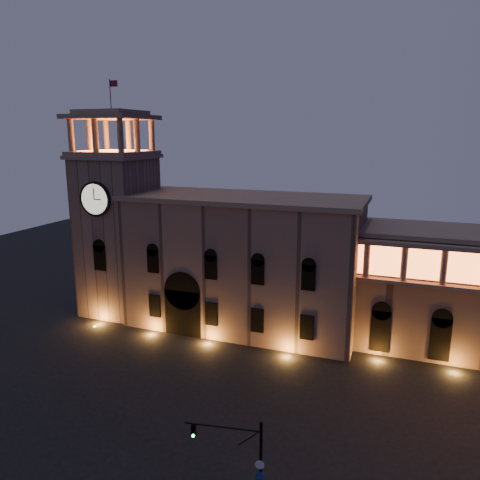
{
  "coord_description": "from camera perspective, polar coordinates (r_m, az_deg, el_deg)",
  "views": [
    {
      "loc": [
        18.21,
        -33.93,
        25.22
      ],
      "look_at": [
        -0.23,
        16.0,
        13.18
      ],
      "focal_mm": 35.0,
      "sensor_mm": 36.0,
      "label": 1
    }
  ],
  "objects": [
    {
      "name": "clock_tower",
      "position": [
        68.38,
        -14.65,
        1.6
      ],
      "size": [
        9.8,
        9.8,
        32.4
      ],
      "color": "#7A5D4F",
      "rests_on": "ground"
    },
    {
      "name": "traffic_light",
      "position": [
        34.14,
        0.86,
        -25.95
      ],
      "size": [
        5.33,
        1.23,
        7.39
      ],
      "rotation": [
        0.0,
        0.0,
        0.16
      ],
      "color": "black",
      "rests_on": "ground"
    },
    {
      "name": "government_building",
      "position": [
        61.67,
        0.3,
        -2.73
      ],
      "size": [
        30.8,
        12.8,
        17.6
      ],
      "color": "#7A5D4F",
      "rests_on": "ground"
    },
    {
      "name": "ground",
      "position": [
        46.03,
        -7.1,
        -20.59
      ],
      "size": [
        160.0,
        160.0,
        0.0
      ],
      "primitive_type": "plane",
      "color": "black",
      "rests_on": "ground"
    }
  ]
}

